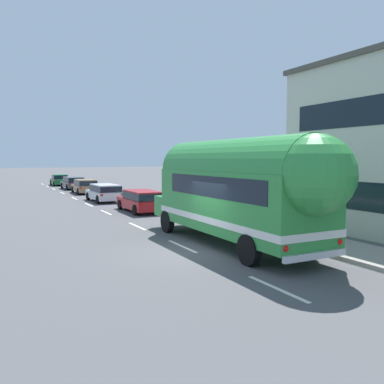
% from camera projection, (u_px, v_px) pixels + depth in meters
% --- Properties ---
extents(ground_plane, '(300.00, 300.00, 0.00)m').
position_uv_depth(ground_plane, '(194.00, 252.00, 14.54)').
color(ground_plane, '#4C4C4F').
extents(lane_markings, '(3.82, 80.00, 0.01)m').
position_uv_depth(lane_markings, '(141.00, 209.00, 27.04)').
color(lane_markings, silver).
rests_on(lane_markings, ground).
extents(sidewalk_slab, '(2.47, 90.00, 0.15)m').
position_uv_depth(sidewalk_slab, '(190.00, 210.00, 25.64)').
color(sidewalk_slab, gray).
rests_on(sidewalk_slab, ground).
extents(painted_bus, '(2.63, 11.00, 4.12)m').
position_uv_depth(painted_bus, '(240.00, 187.00, 15.01)').
color(painted_bus, '#2D8C3D').
rests_on(painted_bus, ground).
extents(car_lead, '(1.94, 4.61, 1.37)m').
position_uv_depth(car_lead, '(141.00, 199.00, 25.38)').
color(car_lead, '#A5191E').
rests_on(car_lead, ground).
extents(car_second, '(2.02, 4.51, 1.37)m').
position_uv_depth(car_second, '(105.00, 192.00, 31.51)').
color(car_second, silver).
rests_on(car_second, ground).
extents(car_third, '(1.99, 4.41, 1.37)m').
position_uv_depth(car_third, '(85.00, 185.00, 38.85)').
color(car_third, olive).
rests_on(car_third, ground).
extents(car_fourth, '(2.03, 4.41, 1.37)m').
position_uv_depth(car_fourth, '(73.00, 182.00, 44.38)').
color(car_fourth, '#474C51').
rests_on(car_fourth, ground).
extents(car_fifth, '(2.03, 4.42, 1.37)m').
position_uv_depth(car_fifth, '(60.00, 180.00, 50.86)').
color(car_fifth, '#196633').
rests_on(car_fifth, ground).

